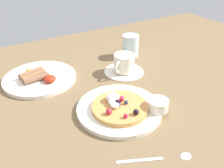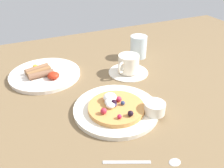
{
  "view_description": "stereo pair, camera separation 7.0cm",
  "coord_description": "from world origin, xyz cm",
  "px_view_note": "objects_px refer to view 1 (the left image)",
  "views": [
    {
      "loc": [
        -29.06,
        -53.0,
        43.13
      ],
      "look_at": [
        3.41,
        2.21,
        4.0
      ],
      "focal_mm": 38.48,
      "sensor_mm": 36.0,
      "label": 1
    },
    {
      "loc": [
        -22.81,
        -56.23,
        43.13
      ],
      "look_at": [
        3.41,
        2.21,
        4.0
      ],
      "focal_mm": 38.48,
      "sensor_mm": 36.0,
      "label": 2
    }
  ],
  "objects_px": {
    "syrup_ramekin": "(158,105)",
    "coffee_cup": "(124,63)",
    "teaspoon": "(167,157)",
    "water_glass": "(130,46)",
    "coffee_saucer": "(124,71)",
    "breakfast_plate": "(40,78)",
    "pancake_plate": "(119,109)"
  },
  "relations": [
    {
      "from": "coffee_cup",
      "to": "syrup_ramekin",
      "type": "bearing_deg",
      "value": -101.25
    },
    {
      "from": "breakfast_plate",
      "to": "water_glass",
      "type": "relative_size",
      "value": 2.77
    },
    {
      "from": "breakfast_plate",
      "to": "coffee_cup",
      "type": "relative_size",
      "value": 2.53
    },
    {
      "from": "pancake_plate",
      "to": "breakfast_plate",
      "type": "relative_size",
      "value": 0.98
    },
    {
      "from": "breakfast_plate",
      "to": "syrup_ramekin",
      "type": "bearing_deg",
      "value": -56.74
    },
    {
      "from": "coffee_saucer",
      "to": "coffee_cup",
      "type": "relative_size",
      "value": 1.47
    },
    {
      "from": "water_glass",
      "to": "coffee_cup",
      "type": "bearing_deg",
      "value": -133.4
    },
    {
      "from": "breakfast_plate",
      "to": "water_glass",
      "type": "xyz_separation_m",
      "value": [
        0.39,
        0.01,
        0.04
      ]
    },
    {
      "from": "coffee_cup",
      "to": "water_glass",
      "type": "bearing_deg",
      "value": 46.6
    },
    {
      "from": "breakfast_plate",
      "to": "coffee_saucer",
      "type": "xyz_separation_m",
      "value": [
        0.29,
        -0.1,
        -0.0
      ]
    },
    {
      "from": "teaspoon",
      "to": "syrup_ramekin",
      "type": "bearing_deg",
      "value": 58.54
    },
    {
      "from": "breakfast_plate",
      "to": "coffee_saucer",
      "type": "relative_size",
      "value": 1.72
    },
    {
      "from": "breakfast_plate",
      "to": "teaspoon",
      "type": "height_order",
      "value": "breakfast_plate"
    },
    {
      "from": "syrup_ramekin",
      "to": "breakfast_plate",
      "type": "distance_m",
      "value": 0.43
    },
    {
      "from": "coffee_saucer",
      "to": "coffee_cup",
      "type": "distance_m",
      "value": 0.04
    },
    {
      "from": "syrup_ramekin",
      "to": "teaspoon",
      "type": "height_order",
      "value": "syrup_ramekin"
    },
    {
      "from": "pancake_plate",
      "to": "coffee_cup",
      "type": "height_order",
      "value": "coffee_cup"
    },
    {
      "from": "syrup_ramekin",
      "to": "coffee_cup",
      "type": "height_order",
      "value": "coffee_cup"
    },
    {
      "from": "syrup_ramekin",
      "to": "water_glass",
      "type": "xyz_separation_m",
      "value": [
        0.15,
        0.37,
        0.02
      ]
    },
    {
      "from": "coffee_saucer",
      "to": "teaspoon",
      "type": "height_order",
      "value": "coffee_saucer"
    },
    {
      "from": "teaspoon",
      "to": "water_glass",
      "type": "xyz_separation_m",
      "value": [
        0.24,
        0.51,
        0.04
      ]
    },
    {
      "from": "breakfast_plate",
      "to": "coffee_cup",
      "type": "height_order",
      "value": "coffee_cup"
    },
    {
      "from": "coffee_saucer",
      "to": "teaspoon",
      "type": "relative_size",
      "value": 0.9
    },
    {
      "from": "coffee_cup",
      "to": "teaspoon",
      "type": "distance_m",
      "value": 0.42
    },
    {
      "from": "coffee_cup",
      "to": "breakfast_plate",
      "type": "bearing_deg",
      "value": 160.18
    },
    {
      "from": "syrup_ramekin",
      "to": "coffee_cup",
      "type": "xyz_separation_m",
      "value": [
        0.05,
        0.26,
        0.01
      ]
    },
    {
      "from": "coffee_saucer",
      "to": "teaspoon",
      "type": "xyz_separation_m",
      "value": [
        -0.14,
        -0.4,
        -0.0
      ]
    },
    {
      "from": "coffee_saucer",
      "to": "water_glass",
      "type": "distance_m",
      "value": 0.15
    },
    {
      "from": "breakfast_plate",
      "to": "teaspoon",
      "type": "bearing_deg",
      "value": -73.36
    },
    {
      "from": "breakfast_plate",
      "to": "coffee_cup",
      "type": "bearing_deg",
      "value": -19.82
    },
    {
      "from": "pancake_plate",
      "to": "teaspoon",
      "type": "xyz_separation_m",
      "value": [
        0.0,
        -0.21,
        -0.0
      ]
    },
    {
      "from": "coffee_saucer",
      "to": "syrup_ramekin",
      "type": "bearing_deg",
      "value": -101.54
    }
  ]
}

